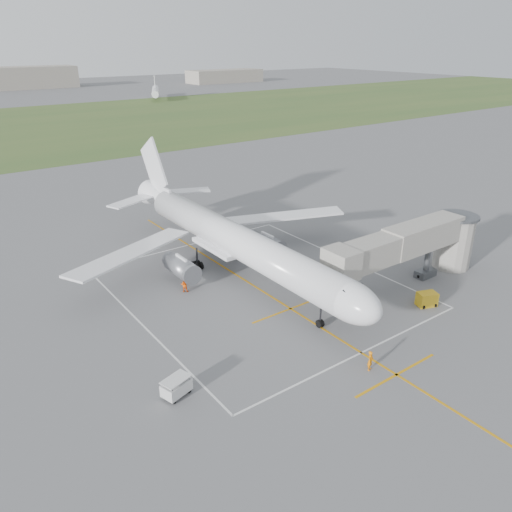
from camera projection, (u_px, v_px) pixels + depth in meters
ground at (237, 276)px, 59.98m from camera, size 700.00×700.00×0.00m
grass_strip at (4, 130)px, 156.24m from camera, size 700.00×120.00×0.02m
apron_markings at (267, 294)px, 55.67m from camera, size 28.20×60.00×0.01m
airliner at (233, 240)px, 58.79m from camera, size 38.93×46.75×13.52m
jet_bridge at (418, 244)px, 56.60m from camera, size 23.40×5.00×7.20m
gpu_unit at (427, 299)px, 52.92m from camera, size 2.34×1.97×1.51m
baggage_cart at (176, 387)px, 39.43m from camera, size 2.61×1.99×1.61m
ramp_worker_nose at (370, 361)px, 42.51m from camera, size 0.79×0.67×1.83m
ramp_worker_wing at (184, 285)px, 55.84m from camera, size 1.07×1.04×1.74m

